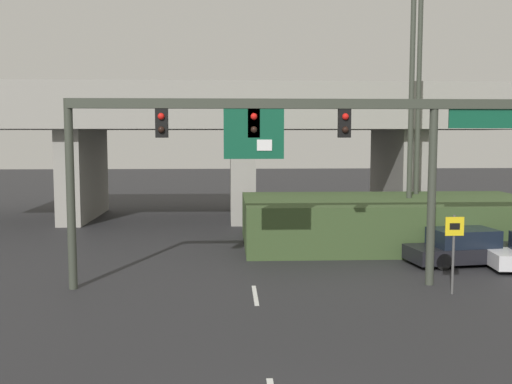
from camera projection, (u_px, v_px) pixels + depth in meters
name	position (u px, v px, depth m)	size (l,w,h in m)	color
lane_markings	(251.00, 268.00, 22.95)	(0.14, 41.14, 0.01)	silver
signal_gantry	(290.00, 136.00, 19.72)	(15.80, 0.44, 6.28)	#383D33
speed_limit_sign	(454.00, 243.00, 19.08)	(0.60, 0.11, 2.56)	#4C4C4C
highway_light_pole_near	(413.00, 40.00, 27.29)	(0.70, 0.36, 18.02)	#383D33
highway_light_pole_far	(419.00, 76.00, 29.27)	(0.70, 0.36, 15.17)	#383D33
overpass_bridge	(242.00, 129.00, 36.63)	(34.12, 9.74, 7.98)	gray
grass_embankment	(389.00, 222.00, 27.80)	(13.47, 6.82, 2.15)	#384C28
parked_sedan_near_right	(466.00, 248.00, 23.63)	(4.89, 2.47, 1.41)	black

